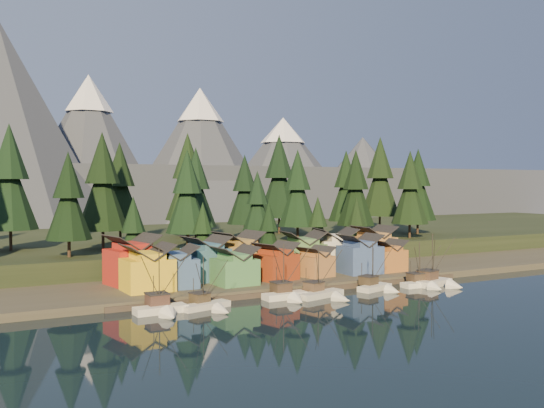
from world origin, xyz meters
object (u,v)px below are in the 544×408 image
boat_2 (288,287)px  house_front_0 (147,266)px  boat_4 (378,280)px  house_back_0 (132,258)px  boat_0 (162,300)px  boat_6 (439,275)px  house_back_1 (206,257)px  house_front_1 (175,266)px  boat_5 (424,278)px  boat_3 (325,288)px  boat_1 (209,299)px

boat_2 → house_front_0: size_ratio=1.27×
boat_4 → house_back_0: 50.57m
boat_0 → boat_6: boat_6 is taller
house_back_1 → house_front_1: bearing=-153.9°
house_front_0 → house_front_1: 5.92m
boat_2 → house_front_0: bearing=148.4°
boat_0 → house_back_0: bearing=85.1°
house_front_0 → boat_0: bearing=-99.1°
boat_5 → house_back_0: (-55.79, 24.50, 4.82)m
boat_4 → house_back_1: 36.41m
boat_5 → boat_0: bearing=-179.5°
boat_2 → boat_5: 32.19m
boat_3 → boat_4: 13.97m
boat_1 → boat_2: size_ratio=0.89×
boat_6 → house_back_1: bearing=136.6°
boat_2 → house_front_1: size_ratio=1.36×
house_front_1 → house_back_1: house_back_1 is taller
boat_5 → house_back_1: (-40.54, 22.31, 4.41)m
boat_1 → boat_6: size_ratio=0.83×
boat_1 → boat_5: size_ratio=0.98×
boat_6 → house_back_1: (-44.27, 22.77, 3.88)m
house_front_0 → boat_3: bearing=-29.6°
boat_4 → boat_5: size_ratio=1.03×
boat_6 → house_back_1: boat_6 is taller
boat_1 → boat_4: size_ratio=0.95×
boat_1 → boat_4: (37.68, 0.69, 0.32)m
boat_6 → boat_5: bearing=156.8°
boat_1 → house_front_0: (-6.45, 15.20, 4.35)m
boat_0 → boat_2: 24.95m
boat_2 → boat_4: boat_2 is taller
boat_4 → house_back_1: bearing=127.1°
boat_5 → house_back_1: size_ratio=1.13×
boat_6 → house_back_0: (-59.52, 24.96, 4.29)m
boat_0 → boat_5: size_ratio=1.15×
boat_3 → boat_4: boat_4 is taller
boat_2 → house_front_0: boat_2 is taller
boat_4 → house_front_1: (-38.26, 15.20, 3.70)m
house_front_0 → house_back_1: 16.02m
boat_0 → house_front_1: size_ratio=1.41×
boat_5 → boat_6: 3.79m
boat_0 → house_front_0: size_ratio=1.32×
boat_6 → house_front_1: bearing=146.1°
house_back_1 → house_back_0: bearing=164.6°
boat_3 → boat_0: bearing=164.1°
boat_0 → house_back_0: 23.93m
boat_1 → house_front_0: bearing=98.9°
boat_3 → house_front_1: house_front_1 is taller
boat_4 → house_front_1: size_ratio=1.27×
house_front_0 → house_back_0: (-0.59, 8.65, 0.61)m
boat_0 → boat_6: 60.81m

